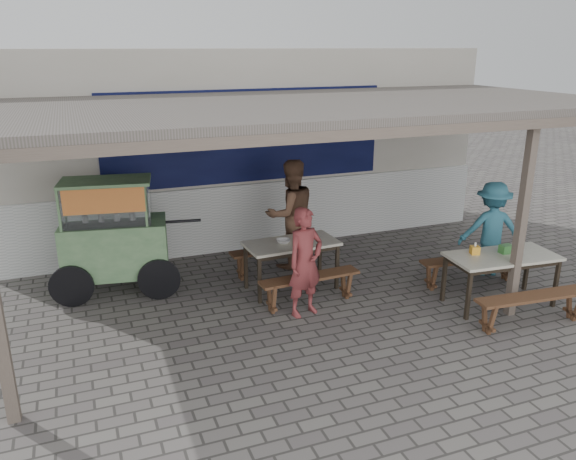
# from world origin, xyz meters

# --- Properties ---
(ground) EXTENTS (60.00, 60.00, 0.00)m
(ground) POSITION_xyz_m (0.00, 0.00, 0.00)
(ground) COLOR #5E5A55
(ground) RESTS_ON ground
(back_wall) EXTENTS (9.00, 1.28, 3.50)m
(back_wall) POSITION_xyz_m (-0.00, 3.58, 1.72)
(back_wall) COLOR beige
(back_wall) RESTS_ON ground
(warung_roof) EXTENTS (9.00, 4.21, 2.81)m
(warung_roof) POSITION_xyz_m (0.02, 0.90, 2.71)
(warung_roof) COLOR #5F5551
(warung_roof) RESTS_ON ground
(table_left) EXTENTS (1.42, 0.77, 0.75)m
(table_left) POSITION_xyz_m (-0.17, 0.99, 0.67)
(table_left) COLOR beige
(table_left) RESTS_ON ground
(bench_left_street) EXTENTS (1.49, 0.36, 0.45)m
(bench_left_street) POSITION_xyz_m (-0.13, 0.35, 0.34)
(bench_left_street) COLOR brown
(bench_left_street) RESTS_ON ground
(bench_left_wall) EXTENTS (1.49, 0.36, 0.45)m
(bench_left_wall) POSITION_xyz_m (-0.20, 1.62, 0.34)
(bench_left_wall) COLOR brown
(bench_left_wall) RESTS_ON ground
(table_right) EXTENTS (1.59, 0.85, 0.75)m
(table_right) POSITION_xyz_m (2.41, -0.58, 0.67)
(table_right) COLOR beige
(table_right) RESTS_ON ground
(bench_right_street) EXTENTS (1.65, 0.41, 0.45)m
(bench_right_street) POSITION_xyz_m (2.35, -1.29, 0.34)
(bench_right_street) COLOR brown
(bench_right_street) RESTS_ON ground
(bench_right_wall) EXTENTS (1.65, 0.41, 0.45)m
(bench_right_wall) POSITION_xyz_m (2.47, 0.13, 0.34)
(bench_right_wall) COLOR brown
(bench_right_wall) RESTS_ON ground
(vendor_cart) EXTENTS (2.23, 1.09, 1.73)m
(vendor_cart) POSITION_xyz_m (-2.65, 1.82, 0.94)
(vendor_cart) COLOR #749F6A
(vendor_cart) RESTS_ON ground
(patron_street_side) EXTENTS (0.64, 0.51, 1.53)m
(patron_street_side) POSITION_xyz_m (-0.30, 0.13, 0.76)
(patron_street_side) COLOR maroon
(patron_street_side) RESTS_ON ground
(patron_wall_side) EXTENTS (0.96, 0.79, 1.82)m
(patron_wall_side) POSITION_xyz_m (0.16, 1.86, 0.91)
(patron_wall_side) COLOR brown
(patron_wall_side) RESTS_ON ground
(patron_right_table) EXTENTS (1.13, 0.89, 1.53)m
(patron_right_table) POSITION_xyz_m (3.03, 0.41, 0.76)
(patron_right_table) COLOR teal
(patron_right_table) RESTS_ON ground
(tissue_box) EXTENTS (0.15, 0.15, 0.12)m
(tissue_box) POSITION_xyz_m (2.06, -0.40, 0.81)
(tissue_box) COLOR #F4A428
(tissue_box) RESTS_ON table_right
(donation_box) EXTENTS (0.18, 0.12, 0.12)m
(donation_box) POSITION_xyz_m (2.51, -0.53, 0.81)
(donation_box) COLOR #397F38
(donation_box) RESTS_ON table_right
(condiment_jar) EXTENTS (0.08, 0.08, 0.09)m
(condiment_jar) POSITION_xyz_m (0.06, 1.14, 0.79)
(condiment_jar) COLOR silver
(condiment_jar) RESTS_ON table_left
(condiment_bowl) EXTENTS (0.26, 0.26, 0.05)m
(condiment_bowl) POSITION_xyz_m (-0.29, 1.00, 0.78)
(condiment_bowl) COLOR silver
(condiment_bowl) RESTS_ON table_left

